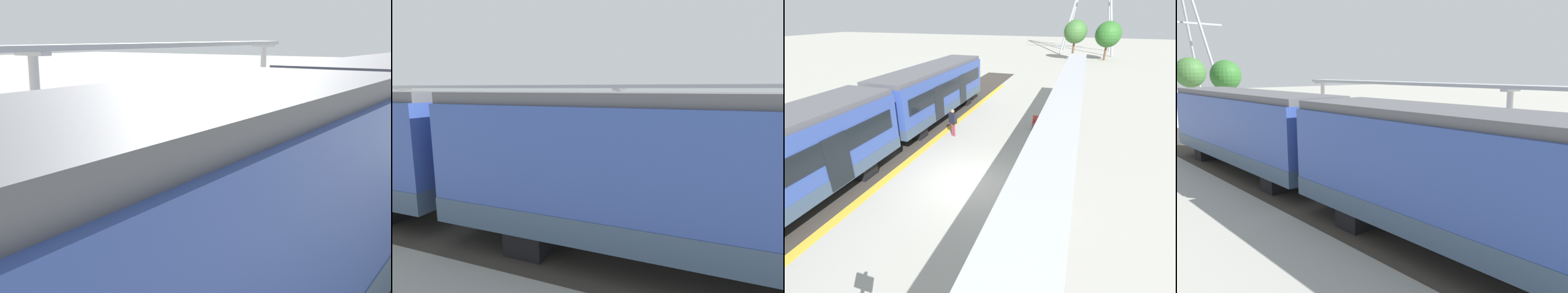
% 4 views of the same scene
% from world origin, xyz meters
% --- Properties ---
extents(ground_plane, '(176.00, 176.00, 0.00)m').
position_xyz_m(ground_plane, '(0.00, 0.00, 0.00)').
color(ground_plane, '#9E9C93').
extents(tactile_edge_strip, '(0.41, 36.47, 0.01)m').
position_xyz_m(tactile_edge_strip, '(-3.59, 0.00, 0.00)').
color(tactile_edge_strip, gold).
rests_on(tactile_edge_strip, ground).
extents(trackbed, '(3.20, 48.47, 0.01)m').
position_xyz_m(trackbed, '(-5.40, 0.00, 0.00)').
color(trackbed, '#38332D').
rests_on(trackbed, ground).
extents(train_near_carriage, '(2.65, 11.19, 3.48)m').
position_xyz_m(train_near_carriage, '(-5.39, -4.60, 1.83)').
color(train_near_carriage, '#304997').
rests_on(train_near_carriage, ground).
extents(train_far_carriage, '(2.65, 11.19, 3.48)m').
position_xyz_m(train_far_carriage, '(-5.39, 7.17, 1.83)').
color(train_far_carriage, '#304997').
rests_on(train_far_carriage, ground).
extents(canopy_pillar_second, '(1.10, 0.44, 3.57)m').
position_xyz_m(canopy_pillar_second, '(3.35, -0.13, 1.81)').
color(canopy_pillar_second, slate).
rests_on(canopy_pillar_second, ground).
extents(canopy_pillar_third, '(1.10, 0.44, 3.57)m').
position_xyz_m(canopy_pillar_third, '(3.35, 14.20, 1.81)').
color(canopy_pillar_third, slate).
rests_on(canopy_pillar_third, ground).
extents(canopy_beam, '(1.20, 29.01, 0.16)m').
position_xyz_m(canopy_beam, '(3.35, 0.10, 3.65)').
color(canopy_beam, '#A8AAB2').
rests_on(canopy_beam, canopy_pillar_nearest).
extents(bench_mid_platform, '(1.51, 0.48, 0.86)m').
position_xyz_m(bench_mid_platform, '(2.08, 7.11, 0.44)').
color(bench_mid_platform, '#9A312D').
rests_on(bench_mid_platform, ground).
extents(trash_bin, '(0.48, 0.48, 0.98)m').
position_xyz_m(trash_bin, '(2.81, 15.26, 0.49)').
color(trash_bin, '#47474F').
rests_on(trash_bin, ground).
extents(passenger_waiting_near_edge, '(0.51, 0.38, 1.62)m').
position_xyz_m(passenger_waiting_near_edge, '(-2.83, 4.45, 1.01)').
color(passenger_waiting_near_edge, maroon).
rests_on(passenger_waiting_near_edge, ground).
extents(tree_left_background, '(3.74, 3.74, 5.62)m').
position_xyz_m(tree_left_background, '(6.73, 39.87, 3.74)').
color(tree_left_background, brown).
rests_on(tree_left_background, ground).
extents(tree_right_background, '(3.37, 3.37, 5.81)m').
position_xyz_m(tree_right_background, '(2.05, 38.14, 4.11)').
color(tree_right_background, brown).
rests_on(tree_right_background, ground).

